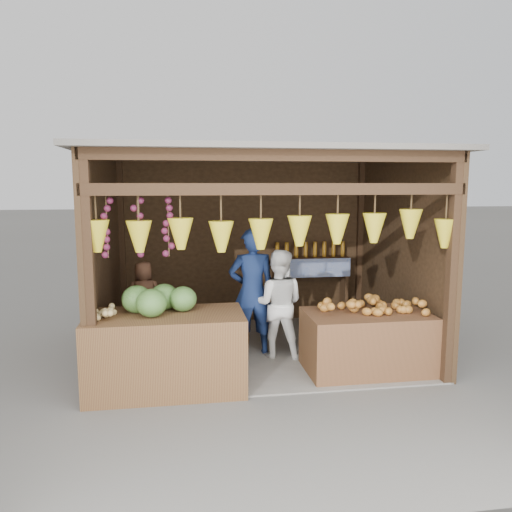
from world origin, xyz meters
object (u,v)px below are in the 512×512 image
at_px(man_standing, 252,292).
at_px(woman_standing, 278,304).
at_px(counter_right, 366,342).
at_px(counter_left, 166,352).
at_px(vendor_seated, 144,297).

relative_size(man_standing, woman_standing, 1.20).
bearing_deg(counter_right, counter_left, -175.62).
relative_size(woman_standing, vendor_seated, 1.47).
bearing_deg(counter_left, counter_right, 4.38).
bearing_deg(woman_standing, man_standing, -2.12).
xyz_separation_m(counter_left, counter_right, (2.37, 0.18, -0.06)).
distance_m(counter_left, vendor_seated, 1.41).
height_order(counter_right, vendor_seated, vendor_seated).
bearing_deg(counter_right, vendor_seated, 156.68).
bearing_deg(counter_left, man_standing, 42.09).
relative_size(counter_right, man_standing, 0.86).
xyz_separation_m(counter_left, man_standing, (1.09, 0.99, 0.42)).
height_order(counter_left, counter_right, counter_left).
height_order(man_standing, vendor_seated, man_standing).
height_order(counter_left, vendor_seated, vendor_seated).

